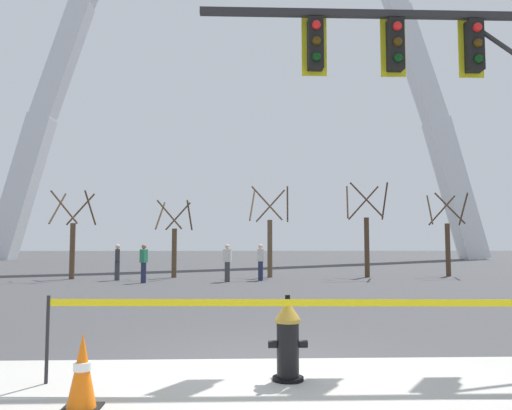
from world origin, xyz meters
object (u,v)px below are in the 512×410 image
(pedestrian_standing_center, at_px, (261,262))
(traffic_cone_by_hydrant, at_px, (82,372))
(monument_arch, at_px, (242,45))
(fire_hydrant, at_px, (288,340))
(pedestrian_walking_left, at_px, (117,262))
(traffic_signal_gantry, at_px, (499,82))
(pedestrian_walking_right, at_px, (144,263))
(pedestrian_near_trees, at_px, (227,263))

(pedestrian_standing_center, bearing_deg, traffic_cone_by_hydrant, -98.08)
(traffic_cone_by_hydrant, height_order, monument_arch, monument_arch)
(fire_hydrant, distance_m, pedestrian_walking_left, 17.78)
(traffic_signal_gantry, height_order, pedestrian_walking_right, traffic_signal_gantry)
(pedestrian_standing_center, relative_size, pedestrian_walking_right, 1.00)
(fire_hydrant, xyz_separation_m, pedestrian_standing_center, (0.40, 16.48, 0.35))
(traffic_signal_gantry, xyz_separation_m, pedestrian_walking_left, (-9.89, 14.27, -3.59))
(fire_hydrant, height_order, pedestrian_standing_center, pedestrian_standing_center)
(traffic_cone_by_hydrant, xyz_separation_m, monument_arch, (1.83, 48.31, 22.77))
(fire_hydrant, height_order, traffic_cone_by_hydrant, fire_hydrant)
(pedestrian_walking_left, bearing_deg, pedestrian_walking_right, -47.45)
(traffic_cone_by_hydrant, xyz_separation_m, traffic_signal_gantry, (6.04, 3.48, 4.05))
(traffic_signal_gantry, relative_size, pedestrian_walking_right, 4.92)
(pedestrian_near_trees, bearing_deg, traffic_signal_gantry, -69.20)
(monument_arch, bearing_deg, pedestrian_walking_left, -100.54)
(fire_hydrant, height_order, pedestrian_near_trees, pedestrian_near_trees)
(pedestrian_standing_center, bearing_deg, monument_arch, 91.20)
(traffic_cone_by_hydrant, distance_m, pedestrian_standing_center, 17.65)
(fire_hydrant, relative_size, pedestrian_walking_left, 0.62)
(monument_arch, xyz_separation_m, pedestrian_walking_right, (-4.24, -32.15, -22.32))
(fire_hydrant, bearing_deg, traffic_cone_by_hydrant, -154.62)
(traffic_cone_by_hydrant, height_order, pedestrian_near_trees, pedestrian_near_trees)
(traffic_signal_gantry, height_order, pedestrian_walking_left, traffic_signal_gantry)
(fire_hydrant, distance_m, pedestrian_standing_center, 16.49)
(traffic_cone_by_hydrant, xyz_separation_m, pedestrian_walking_right, (-2.41, 16.16, 0.46))
(pedestrian_standing_center, bearing_deg, pedestrian_walking_left, 177.54)
(monument_arch, bearing_deg, pedestrian_standing_center, -88.80)
(pedestrian_standing_center, bearing_deg, fire_hydrant, -91.40)
(pedestrian_standing_center, bearing_deg, traffic_signal_gantry, -75.73)
(traffic_signal_gantry, bearing_deg, pedestrian_walking_left, 124.74)
(fire_hydrant, xyz_separation_m, pedestrian_walking_left, (-5.93, 16.76, 0.35))
(fire_hydrant, height_order, pedestrian_walking_left, pedestrian_walking_left)
(monument_arch, distance_m, pedestrian_walking_left, 38.27)
(traffic_signal_gantry, height_order, pedestrian_standing_center, traffic_signal_gantry)
(fire_hydrant, distance_m, traffic_signal_gantry, 6.12)
(monument_arch, bearing_deg, traffic_signal_gantry, -84.64)
(traffic_signal_gantry, xyz_separation_m, pedestrian_standing_center, (-3.56, 13.99, -3.59))
(pedestrian_near_trees, bearing_deg, pedestrian_walking_left, 167.54)
(fire_hydrant, relative_size, monument_arch, 0.02)
(pedestrian_walking_left, height_order, pedestrian_near_trees, same)
(monument_arch, relative_size, pedestrian_near_trees, 33.37)
(traffic_signal_gantry, bearing_deg, pedestrian_walking_right, 123.65)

